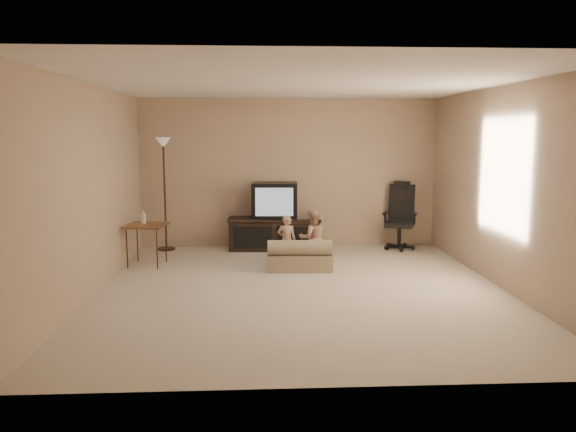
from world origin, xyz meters
name	(u,v)px	position (x,y,z in m)	size (l,w,h in m)	color
floor	(301,289)	(0.00, 0.00, 0.00)	(5.50, 5.50, 0.00)	beige
room_shell	(301,166)	(0.00, 0.00, 1.52)	(5.50, 5.50, 5.50)	white
tv_stand	(275,222)	(-0.24, 2.49, 0.46)	(1.58, 0.65, 1.12)	black
office_chair	(400,225)	(1.85, 2.42, 0.40)	(0.67, 0.69, 1.12)	black
side_table	(146,226)	(-2.15, 1.42, 0.59)	(0.61, 0.61, 0.82)	brown
floor_lamp	(164,168)	(-2.05, 2.53, 1.35)	(0.29, 0.29, 1.86)	black
child_sofa	(300,257)	(0.06, 1.00, 0.18)	(0.93, 0.55, 0.45)	gray
toddler_left	(287,241)	(-0.11, 1.26, 0.37)	(0.27, 0.20, 0.75)	tan
toddler_right	(313,238)	(0.27, 1.24, 0.41)	(0.40, 0.22, 0.82)	tan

